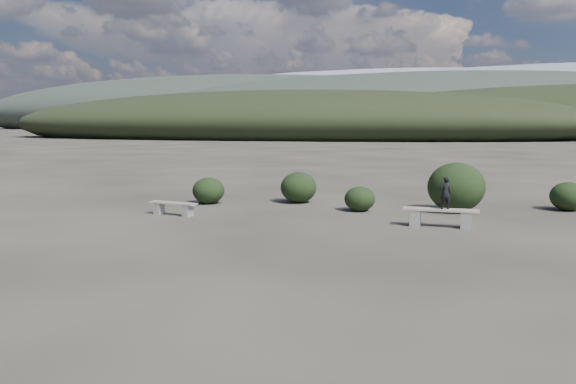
% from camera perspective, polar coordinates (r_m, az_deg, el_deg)
% --- Properties ---
extents(ground, '(1200.00, 1200.00, 0.00)m').
position_cam_1_polar(ground, '(10.71, -4.49, -8.10)').
color(ground, '#2C2822').
rests_on(ground, ground).
extents(bench_left, '(1.62, 0.60, 0.40)m').
position_cam_1_polar(bench_left, '(17.40, -11.59, -1.54)').
color(bench_left, gray).
rests_on(bench_left, ground).
extents(bench_right, '(2.00, 0.48, 0.50)m').
position_cam_1_polar(bench_right, '(15.65, 15.22, -2.37)').
color(bench_right, gray).
rests_on(bench_right, ground).
extents(seated_person, '(0.37, 0.29, 0.88)m').
position_cam_1_polar(seated_person, '(15.56, 15.69, -0.08)').
color(seated_person, black).
rests_on(seated_person, bench_right).
extents(shrub_a, '(1.12, 1.12, 0.91)m').
position_cam_1_polar(shrub_a, '(19.67, -8.08, 0.15)').
color(shrub_a, black).
rests_on(shrub_a, ground).
extents(shrub_b, '(1.26, 1.26, 1.08)m').
position_cam_1_polar(shrub_b, '(19.70, 1.08, 0.48)').
color(shrub_b, black).
rests_on(shrub_b, ground).
extents(shrub_c, '(0.98, 0.98, 0.79)m').
position_cam_1_polar(shrub_c, '(17.98, 7.31, -0.69)').
color(shrub_c, black).
rests_on(shrub_c, ground).
extents(shrub_d, '(1.78, 1.78, 1.56)m').
position_cam_1_polar(shrub_d, '(18.46, 16.72, 0.47)').
color(shrub_d, black).
rests_on(shrub_d, ground).
extents(shrub_e, '(1.10, 1.10, 0.92)m').
position_cam_1_polar(shrub_e, '(20.04, 26.56, -0.40)').
color(shrub_e, black).
rests_on(shrub_e, ground).
extents(mountain_ridges, '(500.00, 400.00, 56.00)m').
position_cam_1_polar(mountain_ridges, '(349.05, 13.50, 8.16)').
color(mountain_ridges, black).
rests_on(mountain_ridges, ground).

